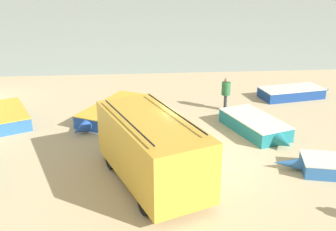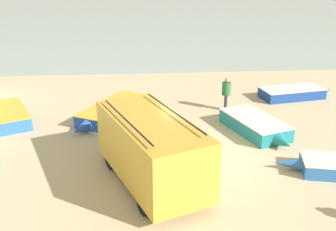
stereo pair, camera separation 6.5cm
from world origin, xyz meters
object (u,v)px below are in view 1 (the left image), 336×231
(fishing_rowboat_3, at_px, (293,93))
(fishing_rowboat_5, at_px, (256,125))
(parked_van, at_px, (151,148))
(fisherman_0, at_px, (226,91))
(fishing_rowboat_4, at_px, (7,115))
(fishing_rowboat_0, at_px, (110,111))

(fishing_rowboat_3, distance_m, fishing_rowboat_5, 5.47)
(parked_van, relative_size, fisherman_0, 3.29)
(fishing_rowboat_4, xyz_separation_m, fisherman_0, (10.08, 0.62, 0.66))
(fishing_rowboat_3, height_order, fishing_rowboat_4, fishing_rowboat_4)
(fisherman_0, bearing_deg, fishing_rowboat_3, -147.47)
(parked_van, xyz_separation_m, fishing_rowboat_0, (-1.67, 5.91, -0.92))
(fishing_rowboat_0, height_order, fishing_rowboat_3, fishing_rowboat_0)
(parked_van, relative_size, fishing_rowboat_5, 1.32)
(fishing_rowboat_0, height_order, fishing_rowboat_5, fishing_rowboat_5)
(fishing_rowboat_5, height_order, fisherman_0, fisherman_0)
(parked_van, bearing_deg, fishing_rowboat_3, -66.07)
(fishing_rowboat_4, relative_size, fisherman_0, 2.45)
(fisherman_0, bearing_deg, fishing_rowboat_5, 115.08)
(fishing_rowboat_0, xyz_separation_m, fisherman_0, (5.51, 0.52, 0.67))
(parked_van, relative_size, fishing_rowboat_0, 1.12)
(fishing_rowboat_0, relative_size, fisherman_0, 2.93)
(fishing_rowboat_0, bearing_deg, fishing_rowboat_4, -59.54)
(parked_van, relative_size, fishing_rowboat_3, 1.30)
(fishing_rowboat_4, bearing_deg, parked_van, -157.77)
(fishing_rowboat_5, bearing_deg, fishing_rowboat_4, -120.42)
(parked_van, xyz_separation_m, fisherman_0, (3.84, 6.43, -0.25))
(fishing_rowboat_0, distance_m, fishing_rowboat_3, 9.75)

